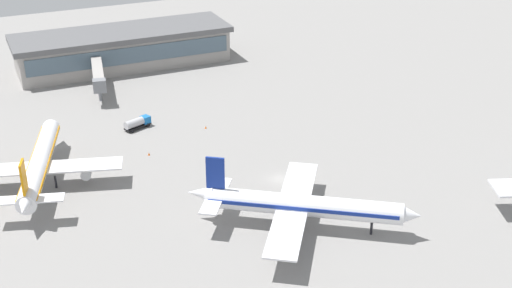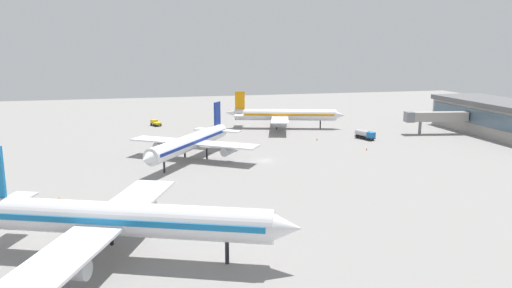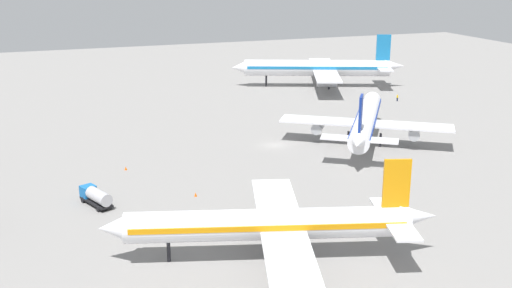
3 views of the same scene
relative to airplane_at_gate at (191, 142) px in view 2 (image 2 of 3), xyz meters
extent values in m
plane|color=gray|center=(-4.29, -16.68, -4.40)|extent=(288.00, 288.00, 0.00)
cube|color=#4C6070|center=(6.55, -85.70, 1.10)|extent=(54.61, 0.30, 4.40)
cylinder|color=white|center=(-0.37, 0.25, 0.00)|extent=(29.69, 21.72, 3.67)
cone|color=white|center=(-15.10, 10.21, 0.00)|extent=(4.99, 4.94, 3.49)
cone|color=white|center=(14.36, -9.71, 0.55)|extent=(5.44, 5.00, 2.94)
cube|color=navy|center=(-0.37, 0.25, 0.28)|extent=(28.63, 21.04, 0.66)
cube|color=white|center=(1.01, -0.69, -0.37)|extent=(22.17, 29.24, 0.33)
cylinder|color=#A5A8AD|center=(-3.96, -8.04, -1.65)|extent=(4.72, 4.10, 2.02)
cylinder|color=#A5A8AD|center=(5.98, 6.67, -1.65)|extent=(4.72, 4.10, 2.02)
cube|color=white|center=(12.07, -8.16, 0.37)|extent=(9.58, 12.18, 0.26)
cube|color=navy|center=(12.07, -8.16, 4.77)|extent=(2.87, 2.12, 5.87)
cylinder|color=black|center=(-10.04, 6.79, -3.12)|extent=(0.44, 0.44, 2.57)
cylinder|color=black|center=(0.20, -3.68, -3.12)|extent=(0.44, 0.44, 2.57)
cylinder|color=black|center=(3.49, 1.19, -3.12)|extent=(0.44, 0.44, 2.57)
cylinder|color=white|center=(37.77, -34.25, -0.11)|extent=(12.61, 32.17, 3.57)
cone|color=white|center=(32.88, -50.85, -0.11)|extent=(4.27, 4.39, 3.39)
cone|color=white|center=(42.67, -17.64, 0.42)|extent=(4.00, 5.09, 2.86)
cube|color=orange|center=(37.77, -34.25, 0.15)|extent=(12.31, 30.94, 0.64)
cube|color=white|center=(38.23, -32.69, -0.47)|extent=(31.07, 13.71, 0.32)
cylinder|color=#A5A8AD|center=(46.52, -35.13, -1.72)|extent=(3.08, 4.61, 1.97)
cylinder|color=#A5A8AD|center=(29.94, -30.25, -1.72)|extent=(3.08, 4.61, 1.97)
cube|color=white|center=(41.90, -20.23, 0.24)|extent=(12.66, 6.28, 0.26)
cube|color=orange|center=(41.90, -20.23, 4.53)|extent=(1.25, 3.10, 5.72)
cylinder|color=black|center=(34.56, -45.15, -3.15)|extent=(0.43, 0.43, 2.50)
cylinder|color=black|center=(41.25, -32.56, -3.15)|extent=(0.43, 0.43, 2.50)
cylinder|color=black|center=(35.77, -30.95, -3.15)|extent=(0.43, 0.43, 2.50)
cylinder|color=white|center=(-51.22, 14.13, 0.73)|extent=(18.27, 37.71, 4.28)
cone|color=white|center=(-58.84, -5.13, 0.73)|extent=(5.35, 5.47, 4.06)
cube|color=#1972B2|center=(-51.22, 14.13, 1.05)|extent=(17.78, 36.30, 0.77)
cube|color=white|center=(-50.50, 15.94, 0.30)|extent=(36.62, 19.36, 0.38)
cylinder|color=#A5A8AD|center=(-40.89, 12.14, -1.20)|extent=(4.04, 5.56, 2.35)
cylinder|color=#A5A8AD|center=(-60.11, 19.74, -1.20)|extent=(4.04, 5.56, 2.35)
cylinder|color=black|center=(-56.22, 1.48, -2.91)|extent=(0.51, 0.51, 2.99)
cylinder|color=black|center=(-46.89, 15.76, -2.91)|extent=(0.51, 0.51, 2.99)
cylinder|color=black|center=(-53.25, 18.28, -2.91)|extent=(0.51, 0.51, 2.99)
cube|color=black|center=(14.49, -51.13, -3.85)|extent=(6.55, 4.15, 0.30)
cube|color=#1966B2|center=(12.41, -51.99, -2.90)|extent=(2.39, 2.44, 1.60)
cube|color=#3F596B|center=(11.66, -52.29, -2.58)|extent=(0.68, 1.51, 0.90)
cylinder|color=#B7B7BC|center=(15.33, -50.79, -2.80)|extent=(4.85, 3.37, 1.80)
cylinder|color=black|center=(12.81, -52.85, -4.00)|extent=(0.85, 0.58, 0.80)
cylinder|color=black|center=(12.09, -51.09, -4.00)|extent=(0.85, 0.58, 0.80)
cylinder|color=black|center=(16.90, -51.18, -4.00)|extent=(0.85, 0.58, 0.80)
cylinder|color=black|center=(16.18, -49.42, -4.00)|extent=(0.85, 0.58, 0.80)
cube|color=black|center=(51.73, 6.31, -3.85)|extent=(4.79, 3.53, 0.30)
cube|color=gold|center=(52.92, 6.84, -3.10)|extent=(2.42, 2.47, 1.20)
cube|color=#3F596B|center=(53.66, 7.17, -2.86)|extent=(0.72, 1.49, 0.67)
cube|color=gold|center=(50.91, 5.94, -3.40)|extent=(3.15, 2.79, 0.60)
cylinder|color=black|center=(52.75, 7.80, -4.00)|extent=(0.85, 0.60, 0.80)
cylinder|color=black|center=(53.52, 6.07, -4.00)|extent=(0.85, 0.60, 0.80)
cylinder|color=black|center=(49.94, 6.55, -4.00)|extent=(0.85, 0.60, 0.80)
cylinder|color=black|center=(50.71, 4.81, -4.00)|extent=(0.85, 0.60, 0.80)
cylinder|color=#1E2338|center=(-28.44, 25.06, -3.98)|extent=(0.38, 0.38, 0.85)
cylinder|color=yellow|center=(-28.44, 25.06, -3.25)|extent=(0.45, 0.45, 0.60)
sphere|color=tan|center=(-28.44, 25.06, -2.84)|extent=(0.22, 0.22, 0.22)
cylinder|color=yellow|center=(-28.21, 25.02, -3.25)|extent=(0.10, 0.10, 0.54)
cylinder|color=yellow|center=(-28.68, 25.11, -3.25)|extent=(0.10, 0.10, 0.54)
cube|color=#9E9993|center=(17.40, -76.88, 0.80)|extent=(5.45, 17.13, 2.80)
cylinder|color=slate|center=(18.40, -71.04, -2.50)|extent=(0.90, 0.90, 3.80)
cube|color=slate|center=(19.01, -67.55, 0.80)|extent=(3.48, 2.90, 3.08)
cone|color=#EA590C|center=(0.55, -44.94, -4.10)|extent=(0.44, 0.44, 0.60)
cone|color=#EA590C|center=(15.93, -37.14, -4.10)|extent=(0.44, 0.44, 0.60)
camera|label=1|loc=(47.69, 89.07, 60.13)|focal=48.69mm
camera|label=2|loc=(-112.32, 11.14, 22.55)|focal=34.39mm
camera|label=3|loc=(98.28, -57.72, 28.94)|focal=43.44mm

